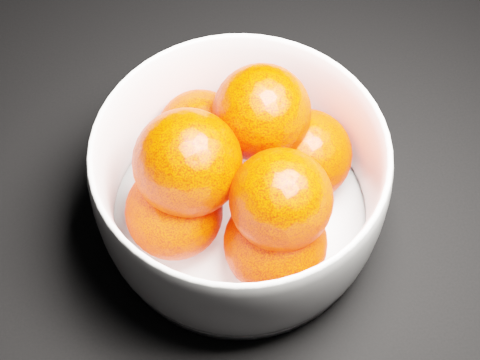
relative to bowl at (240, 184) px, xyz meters
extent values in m
cylinder|color=silver|center=(0.00, 0.00, -0.05)|extent=(0.21, 0.21, 0.01)
sphere|color=#FF1F00|center=(0.06, 0.03, -0.01)|extent=(0.07, 0.07, 0.07)
sphere|color=#FF1F00|center=(-0.03, 0.06, -0.01)|extent=(0.07, 0.07, 0.07)
sphere|color=#FF1F00|center=(-0.05, -0.02, -0.01)|extent=(0.08, 0.08, 0.08)
sphere|color=#FF1F00|center=(0.02, -0.05, -0.01)|extent=(0.08, 0.08, 0.08)
sphere|color=#FF1F00|center=(0.02, 0.04, 0.04)|extent=(0.08, 0.08, 0.08)
sphere|color=#FF1F00|center=(-0.04, 0.00, 0.04)|extent=(0.08, 0.08, 0.08)
sphere|color=#FF1F00|center=(0.02, -0.04, 0.04)|extent=(0.07, 0.07, 0.07)
camera|label=1|loc=(-0.03, -0.27, 0.44)|focal=50.00mm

